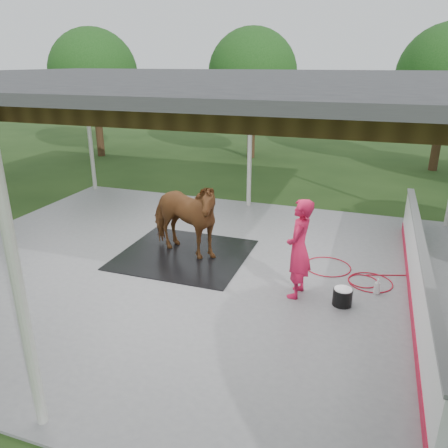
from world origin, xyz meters
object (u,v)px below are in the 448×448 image
(wash_bucket, at_px, (342,297))
(horse, at_px, (183,217))
(dasher_board, at_px, (417,276))
(handler, at_px, (299,249))

(wash_bucket, bearing_deg, horse, 163.62)
(dasher_board, bearing_deg, wash_bucket, -156.11)
(horse, bearing_deg, dasher_board, -79.04)
(dasher_board, height_order, handler, handler)
(dasher_board, relative_size, handler, 4.11)
(handler, xyz_separation_m, wash_bucket, (0.88, -0.10, -0.80))
(handler, bearing_deg, horse, -104.23)
(horse, relative_size, wash_bucket, 6.01)
(horse, distance_m, handler, 3.00)
(horse, distance_m, wash_bucket, 3.94)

